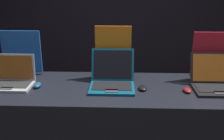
% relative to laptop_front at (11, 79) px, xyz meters
% --- Properties ---
extents(wall_back, '(8.00, 0.05, 2.80)m').
position_rel_laptop_front_xyz_m(wall_back, '(0.85, 1.69, 0.41)').
color(wall_back, black).
rests_on(wall_back, ground_plane).
extents(display_counter, '(2.11, 0.73, 0.93)m').
position_rel_laptop_front_xyz_m(display_counter, '(0.85, -0.01, -0.52)').
color(display_counter, black).
rests_on(display_counter, ground_plane).
extents(laptop_front, '(0.36, 0.26, 0.25)m').
position_rel_laptop_front_xyz_m(laptop_front, '(0.00, 0.00, 0.00)').
color(laptop_front, '#B7B7BC').
rests_on(laptop_front, display_counter).
extents(mouse_front, '(0.06, 0.10, 0.04)m').
position_rel_laptop_front_xyz_m(mouse_front, '(0.23, -0.04, -0.04)').
color(mouse_front, navy).
rests_on(mouse_front, display_counter).
extents(promo_stand_front, '(0.36, 0.07, 0.41)m').
position_rel_laptop_front_xyz_m(promo_stand_front, '(0.00, 0.28, 0.14)').
color(promo_stand_front, black).
rests_on(promo_stand_front, display_counter).
extents(laptop_middle, '(0.36, 0.38, 0.28)m').
position_rel_laptop_front_xyz_m(laptop_middle, '(0.84, 0.02, 0.01)').
color(laptop_middle, '#0F5170').
rests_on(laptop_middle, display_counter).
extents(mouse_middle, '(0.07, 0.11, 0.03)m').
position_rel_laptop_front_xyz_m(mouse_middle, '(1.09, -0.05, -0.04)').
color(mouse_middle, black).
rests_on(mouse_middle, display_counter).
extents(promo_stand_middle, '(0.32, 0.07, 0.47)m').
position_rel_laptop_front_xyz_m(promo_stand_middle, '(0.84, 0.24, 0.16)').
color(promo_stand_middle, black).
rests_on(promo_stand_middle, display_counter).
extents(laptop_back, '(0.36, 0.35, 0.26)m').
position_rel_laptop_front_xyz_m(laptop_back, '(1.68, 0.00, 0.00)').
color(laptop_back, black).
rests_on(laptop_back, display_counter).
extents(mouse_back, '(0.06, 0.10, 0.03)m').
position_rel_laptop_front_xyz_m(mouse_back, '(1.44, -0.08, -0.04)').
color(mouse_back, maroon).
rests_on(mouse_back, display_counter).
extents(promo_stand_back, '(0.30, 0.07, 0.42)m').
position_rel_laptop_front_xyz_m(promo_stand_back, '(1.68, 0.21, 0.14)').
color(promo_stand_back, black).
rests_on(promo_stand_back, display_counter).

